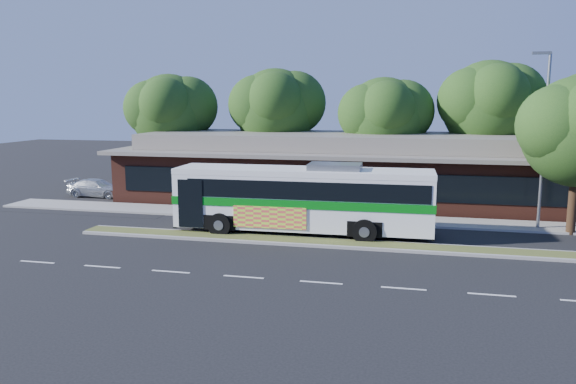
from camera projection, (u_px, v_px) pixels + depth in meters
ground at (339, 248)px, 25.59m from camera, size 120.00×120.00×0.00m
median_strip at (341, 243)px, 26.15m from camera, size 26.00×1.10×0.15m
sidewalk at (354, 218)px, 31.74m from camera, size 44.00×2.60×0.12m
parking_lot at (102, 197)px, 39.15m from camera, size 14.00×12.00×0.01m
plaza_building at (365, 168)px, 37.74m from camera, size 33.20×11.20×4.45m
lamp_post at (544, 136)px, 28.47m from camera, size 0.93×0.18×9.07m
tree_bg_a at (175, 111)px, 42.40m from camera, size 6.47×5.80×8.63m
tree_bg_b at (282, 107)px, 41.56m from camera, size 6.69×6.00×9.00m
tree_bg_c at (390, 116)px, 38.93m from camera, size 6.24×5.60×8.26m
tree_bg_d at (495, 104)px, 38.23m from camera, size 6.91×6.20×9.37m
transit_bus at (304, 195)px, 28.04m from camera, size 12.93×3.21×3.61m
sedan at (97, 188)px, 39.12m from camera, size 4.28×1.82×1.23m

